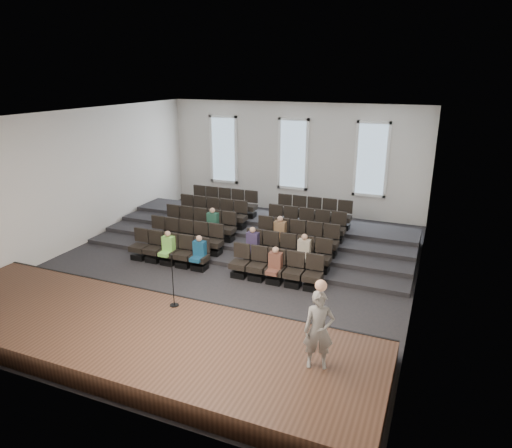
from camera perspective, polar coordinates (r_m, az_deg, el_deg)
The scene contains 14 objects.
ground at distance 15.51m, azimuth -3.60°, elevation -5.27°, with size 14.00×14.00×0.00m, color black.
ceiling at distance 14.26m, azimuth -4.01°, elevation 13.50°, with size 12.00×14.00×0.02m, color white.
wall_back at distance 21.07m, azimuth 4.69°, elevation 8.18°, with size 12.00×0.04×5.00m, color silver.
wall_front at distance 9.28m, azimuth -23.28°, elevation -6.82°, with size 12.00×0.04×5.00m, color silver.
wall_left at distance 18.10m, azimuth -21.25°, elevation 5.29°, with size 0.04×14.00×5.00m, color silver.
wall_right at distance 13.27m, azimuth 20.27°, elevation 0.96°, with size 0.04×14.00×5.00m, color silver.
stage at distance 11.56m, azimuth -15.01°, elevation -13.39°, with size 11.80×3.60×0.50m, color #422A1C.
stage_lip at distance 12.80m, azimuth -10.22°, elevation -9.72°, with size 11.80×0.06×0.52m, color black.
risers at distance 18.14m, azimuth 0.76°, elevation -0.99°, with size 11.80×4.80×0.60m.
seating_rows at distance 16.56m, azimuth -1.32°, elevation -1.14°, with size 6.80×4.70×1.67m.
windows at distance 20.97m, azimuth 4.65°, elevation 8.68°, with size 8.44×0.10×3.24m.
audience at distance 15.31m, azimuth -1.95°, elevation -2.30°, with size 4.85×2.64×1.10m.
speaker at distance 9.42m, azimuth 7.85°, elevation -13.01°, with size 0.61×0.40×1.67m, color slate.
mic_stand at distance 11.96m, azimuth -10.29°, elevation -8.18°, with size 0.24×0.24×1.43m.
Camera 1 is at (6.30, -12.74, 6.22)m, focal length 32.00 mm.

